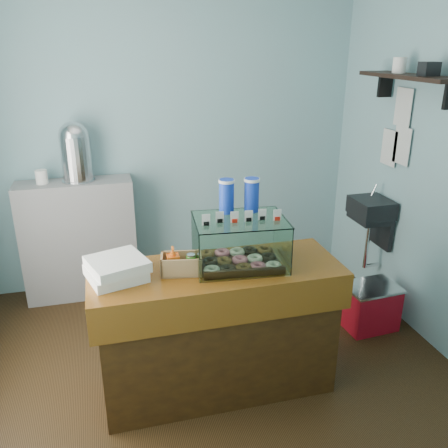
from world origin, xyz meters
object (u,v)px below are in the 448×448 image
object	(u,v)px
counter	(217,328)
red_cooler	(370,306)
display_case	(239,239)
coffee_urn	(75,150)

from	to	relation	value
counter	red_cooler	distance (m)	1.47
counter	display_case	world-z (taller)	display_case
counter	display_case	xyz separation A→B (m)	(0.16, 0.05, 0.61)
display_case	red_cooler	size ratio (longest dim) A/B	1.34
coffee_urn	red_cooler	distance (m)	2.81
display_case	coffee_urn	size ratio (longest dim) A/B	1.17
coffee_urn	red_cooler	bearing A→B (deg)	-28.17
coffee_urn	display_case	bearing A→B (deg)	-56.63
counter	red_cooler	world-z (taller)	counter
display_case	red_cooler	xyz separation A→B (m)	(1.24, 0.33, -0.88)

